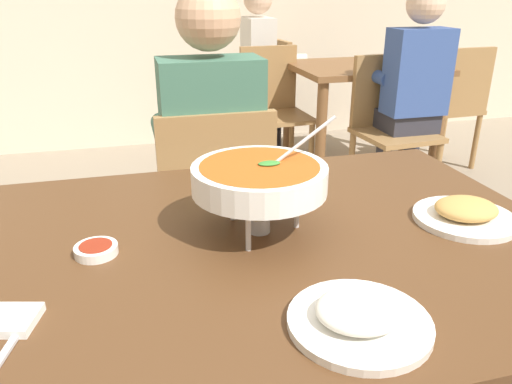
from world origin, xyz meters
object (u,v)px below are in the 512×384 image
rice_plate (360,316)px  chair_bg_right (273,104)px  dining_table_main (272,277)px  patron_bg_middle (263,61)px  sauce_dish (96,249)px  dining_table_far (362,85)px  curry_bowl (260,179)px  chair_bg_left (389,120)px  patron_bg_left (413,83)px  chair_bg_corner (452,101)px  chair_diner_main (214,206)px  diner_main (211,145)px  chair_bg_middle (266,90)px  appetizer_plate (465,213)px

rice_plate → chair_bg_right: 2.88m
dining_table_main → patron_bg_middle: size_ratio=1.02×
patron_bg_middle → sauce_dish: bearing=-111.8°
dining_table_far → patron_bg_middle: bearing=134.7°
curry_bowl → chair_bg_left: size_ratio=0.37×
patron_bg_left → patron_bg_middle: size_ratio=1.00×
rice_plate → patron_bg_left: (1.35, 2.09, -0.05)m
chair_bg_corner → chair_diner_main: bearing=-145.2°
chair_diner_main → diner_main: size_ratio=0.69×
curry_bowl → dining_table_far: 2.70m
dining_table_main → dining_table_far: bearing=59.7°
dining_table_main → chair_diner_main: (-0.00, 0.78, -0.16)m
dining_table_main → chair_bg_middle: chair_bg_middle is taller
chair_bg_corner → patron_bg_middle: size_ratio=0.69×
curry_bowl → patron_bg_middle: bearing=74.4°
appetizer_plate → dining_table_far: appetizer_plate is taller
sauce_dish → dining_table_far: (1.74, 2.31, -0.15)m
diner_main → rice_plate: (0.05, -1.15, 0.05)m
chair_bg_left → patron_bg_left: patron_bg_left is taller
curry_bowl → appetizer_plate: (0.49, -0.07, -0.11)m
dining_table_main → appetizer_plate: bearing=-4.4°
dining_table_far → diner_main: bearing=-131.9°
rice_plate → chair_bg_corner: size_ratio=0.27×
sauce_dish → diner_main: bearing=64.4°
sauce_dish → dining_table_far: 2.90m
rice_plate → dining_table_far: size_ratio=0.24×
chair_diner_main → sauce_dish: bearing=-116.6°
chair_bg_middle → patron_bg_middle: (-0.03, -0.00, 0.24)m
rice_plate → chair_bg_left: bearing=59.7°
rice_plate → dining_table_far: 2.98m
rice_plate → appetizer_plate: 0.52m
rice_plate → chair_bg_middle: bearing=76.8°
chair_diner_main → diner_main: diner_main is taller
diner_main → patron_bg_middle: size_ratio=1.00×
curry_bowl → chair_bg_corner: 3.00m
rice_plate → chair_bg_corner: (1.97, 2.53, -0.29)m
chair_bg_corner → patron_bg_middle: 1.46m
rice_plate → patron_bg_middle: bearing=77.3°
chair_bg_corner → patron_bg_left: (-0.62, -0.44, 0.24)m
diner_main → curry_bowl: 0.80m
dining_table_main → patron_bg_left: bearing=51.3°
diner_main → chair_bg_right: 1.80m
chair_bg_corner → patron_bg_left: bearing=-144.5°
curry_bowl → patron_bg_left: 2.23m
chair_bg_middle → chair_diner_main: bearing=-110.8°
sauce_dish → chair_bg_middle: size_ratio=0.10×
chair_bg_right → chair_diner_main: bearing=-113.6°
chair_diner_main → chair_bg_right: bearing=66.4°
dining_table_far → chair_bg_middle: size_ratio=1.11×
dining_table_far → patron_bg_left: 0.60m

